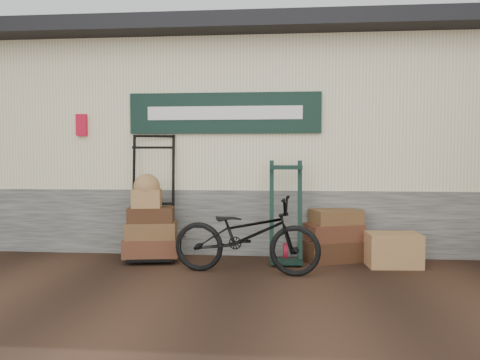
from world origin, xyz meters
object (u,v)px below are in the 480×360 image
object	(u,v)px
porter_trolley	(153,195)
bicycle	(246,231)
suitcase_stack	(333,235)
wicker_hamper	(393,250)
green_barrow	(286,212)

from	to	relation	value
porter_trolley	bicycle	world-z (taller)	porter_trolley
bicycle	porter_trolley	bearing A→B (deg)	69.47
suitcase_stack	bicycle	xyz separation A→B (m)	(-1.09, -0.77, 0.16)
suitcase_stack	wicker_hamper	bearing A→B (deg)	-20.93
green_barrow	bicycle	world-z (taller)	green_barrow
porter_trolley	green_barrow	xyz separation A→B (m)	(1.76, -0.09, -0.19)
wicker_hamper	green_barrow	bearing A→B (deg)	176.41
suitcase_stack	wicker_hamper	world-z (taller)	suitcase_stack
suitcase_stack	bicycle	bearing A→B (deg)	-144.56
green_barrow	suitcase_stack	world-z (taller)	green_barrow
suitcase_stack	wicker_hamper	xyz separation A→B (m)	(0.70, -0.27, -0.13)
porter_trolley	green_barrow	distance (m)	1.78
bicycle	wicker_hamper	bearing A→B (deg)	-67.14
wicker_hamper	bicycle	world-z (taller)	bicycle
green_barrow	suitcase_stack	size ratio (longest dim) A/B	1.70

